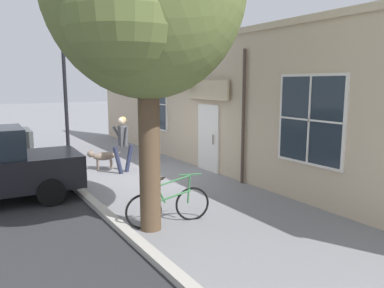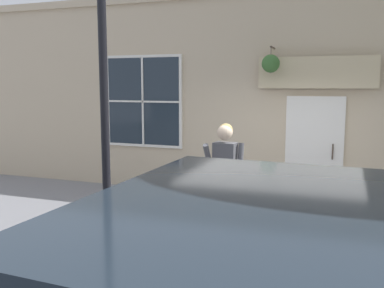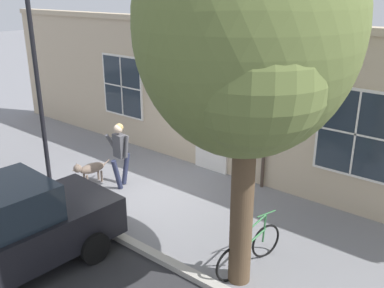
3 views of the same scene
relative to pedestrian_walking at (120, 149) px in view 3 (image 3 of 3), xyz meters
name	(u,v)px [view 3 (image 3 of 3)]	position (x,y,z in m)	size (l,w,h in m)	color
ground_plane	(148,191)	(-0.23, 0.73, -1.06)	(90.00, 90.00, 0.00)	gray
storefront_facade	(205,95)	(-2.57, 0.76, 1.06)	(0.95, 18.00, 4.22)	#C6B293
pedestrian_walking	(120,149)	(0.00, 0.00, 0.00)	(0.72, 0.58, 1.75)	#282D47
dog_on_leash	(90,169)	(0.42, -0.78, -0.63)	(1.11, 0.41, 0.67)	#7F6B5B
street_tree_by_curb	(251,34)	(1.35, 4.63, 3.28)	(3.63, 3.27, 6.46)	brown
leaning_bicycle	(250,250)	(0.84, 4.50, -0.68)	(1.72, 0.34, 1.00)	black
street_lamp	(34,54)	(1.35, -1.25, 2.46)	(0.32, 0.32, 5.48)	black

